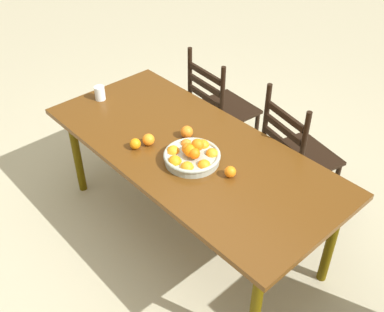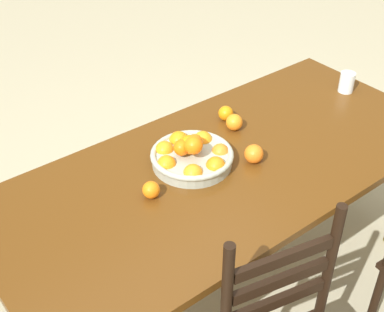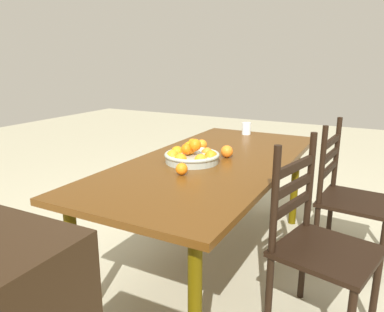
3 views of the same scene
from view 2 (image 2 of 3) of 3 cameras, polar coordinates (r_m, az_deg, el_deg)
The scene contains 8 objects.
ground_plane at distance 2.73m, azimuth 3.16°, elevation -13.20°, with size 12.00×12.00×0.00m, color #AEA889.
dining_table at distance 2.26m, azimuth 3.72°, elevation -2.12°, with size 2.02×0.91×0.74m.
fruit_bowl at distance 2.19m, azimuth -0.07°, elevation 0.08°, with size 0.34×0.34×0.15m.
orange_loose_0 at distance 2.03m, azimuth -4.37°, elevation -3.61°, with size 0.07×0.07×0.07m, color orange.
orange_loose_1 at distance 2.41m, azimuth 4.51°, elevation 3.60°, with size 0.08×0.08×0.08m, color orange.
orange_loose_2 at distance 2.22m, azimuth 6.60°, elevation 0.23°, with size 0.08×0.08×0.08m, color orange.
orange_loose_3 at distance 2.48m, azimuth 3.61°, elevation 4.56°, with size 0.07×0.07×0.07m, color orange.
drinking_glass at distance 2.81m, azimuth 16.14°, elevation 7.55°, with size 0.07×0.07×0.10m, color silver.
Camera 2 is at (1.21, 1.30, 2.07)m, focal length 50.13 mm.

